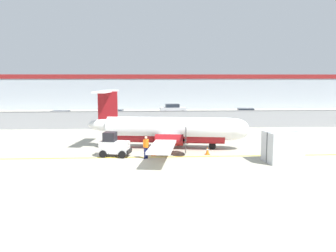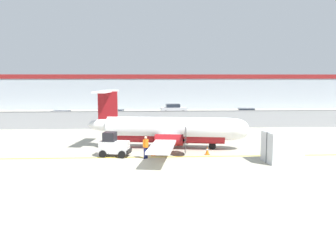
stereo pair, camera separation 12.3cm
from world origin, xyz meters
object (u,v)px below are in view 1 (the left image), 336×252
(traffic_cone_near_left, at_px, (170,146))
(parked_car_2, at_px, (173,109))
(ground_crew_worker, at_px, (146,146))
(commuter_airplane, at_px, (172,130))
(baggage_tug, at_px, (114,145))
(parked_car_3, at_px, (245,114))
(traffic_cone_near_right, at_px, (207,151))
(parked_car_1, at_px, (116,116))
(cargo_container, at_px, (283,147))
(traffic_cone_far_left, at_px, (154,152))
(parked_car_0, at_px, (60,117))

(traffic_cone_near_left, xyz_separation_m, parked_car_2, (2.50, 29.85, 0.58))
(ground_crew_worker, bearing_deg, commuter_airplane, -72.05)
(commuter_airplane, xyz_separation_m, ground_crew_worker, (-2.20, -3.89, -0.65))
(baggage_tug, xyz_separation_m, parked_car_3, (16.38, 23.02, 0.04))
(traffic_cone_near_left, bearing_deg, traffic_cone_near_right, -35.09)
(commuter_airplane, bearing_deg, traffic_cone_near_right, -36.84)
(traffic_cone_near_left, relative_size, parked_car_1, 0.15)
(cargo_container, relative_size, traffic_cone_far_left, 4.09)
(cargo_container, bearing_deg, traffic_cone_far_left, 156.59)
(parked_car_0, bearing_deg, ground_crew_worker, 124.22)
(ground_crew_worker, height_order, parked_car_1, same)
(baggage_tug, relative_size, traffic_cone_far_left, 3.92)
(parked_car_3, bearing_deg, commuter_airplane, 66.51)
(traffic_cone_near_right, distance_m, parked_car_1, 23.54)
(parked_car_1, height_order, parked_car_3, same)
(baggage_tug, height_order, traffic_cone_far_left, baggage_tug)
(parked_car_1, height_order, parked_car_2, same)
(traffic_cone_near_right, distance_m, traffic_cone_far_left, 4.25)
(ground_crew_worker, relative_size, parked_car_0, 0.39)
(commuter_airplane, distance_m, traffic_cone_near_left, 1.51)
(baggage_tug, height_order, parked_car_2, baggage_tug)
(parked_car_0, bearing_deg, traffic_cone_near_left, 132.24)
(baggage_tug, distance_m, traffic_cone_near_left, 4.97)
(baggage_tug, xyz_separation_m, parked_car_1, (-1.56, 21.98, 0.04))
(traffic_cone_far_left, height_order, parked_car_0, parked_car_0)
(commuter_airplane, bearing_deg, parked_car_1, 117.47)
(cargo_container, bearing_deg, baggage_tug, 160.72)
(ground_crew_worker, distance_m, traffic_cone_far_left, 1.31)
(commuter_airplane, height_order, parked_car_3, commuter_airplane)
(cargo_container, bearing_deg, commuter_airplane, 136.51)
(cargo_container, bearing_deg, ground_crew_worker, 163.04)
(parked_car_0, bearing_deg, cargo_container, 138.68)
(parked_car_3, bearing_deg, traffic_cone_far_left, 66.67)
(baggage_tug, relative_size, traffic_cone_near_right, 3.92)
(baggage_tug, height_order, parked_car_0, baggage_tug)
(traffic_cone_far_left, relative_size, parked_car_0, 0.15)
(traffic_cone_near_left, bearing_deg, parked_car_1, 106.84)
(cargo_container, height_order, parked_car_2, cargo_container)
(parked_car_0, distance_m, parked_car_3, 25.19)
(baggage_tug, height_order, traffic_cone_near_left, baggage_tug)
(parked_car_0, distance_m, parked_car_2, 19.22)
(parked_car_0, bearing_deg, commuter_airplane, 133.80)
(parked_car_0, bearing_deg, parked_car_1, -164.27)
(parked_car_1, bearing_deg, commuter_airplane, -66.38)
(traffic_cone_near_right, bearing_deg, commuter_airplane, 133.75)
(ground_crew_worker, bearing_deg, parked_car_2, -50.33)
(commuter_airplane, relative_size, traffic_cone_near_left, 25.07)
(traffic_cone_near_right, xyz_separation_m, parked_car_0, (-16.01, 20.72, 0.58))
(ground_crew_worker, relative_size, cargo_container, 0.65)
(parked_car_2, distance_m, parked_car_3, 13.05)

